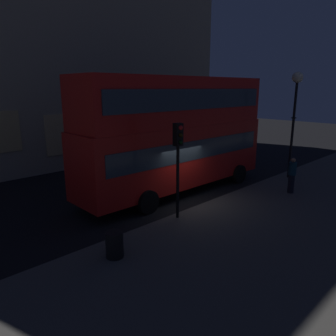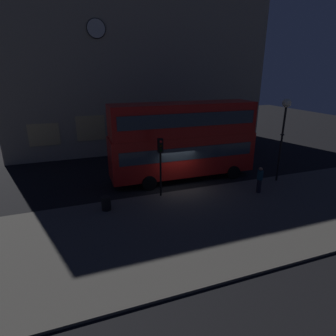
% 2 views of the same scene
% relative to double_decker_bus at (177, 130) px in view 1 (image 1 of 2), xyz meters
% --- Properties ---
extents(ground_plane, '(80.00, 80.00, 0.00)m').
position_rel_double_decker_bus_xyz_m(ground_plane, '(-0.91, -1.30, -3.13)').
color(ground_plane, black).
extents(sidewalk_slab, '(44.00, 8.56, 0.12)m').
position_rel_double_decker_bus_xyz_m(sidewalk_slab, '(-0.91, -6.51, -3.07)').
color(sidewalk_slab, '#4C4944').
rests_on(sidewalk_slab, ground).
extents(building_plain_facade, '(16.55, 9.22, 17.75)m').
position_rel_double_decker_bus_xyz_m(building_plain_facade, '(4.19, 12.55, 5.74)').
color(building_plain_facade, tan).
rests_on(building_plain_facade, ground).
extents(double_decker_bus, '(10.79, 2.91, 5.63)m').
position_rel_double_decker_bus_xyz_m(double_decker_bus, '(0.00, 0.00, 0.00)').
color(double_decker_bus, red).
rests_on(double_decker_bus, ground).
extents(traffic_light_near_kerb, '(0.34, 0.37, 3.74)m').
position_rel_double_decker_bus_xyz_m(traffic_light_near_kerb, '(-2.58, -2.58, -0.32)').
color(traffic_light_near_kerb, black).
rests_on(traffic_light_near_kerb, sidewalk_slab).
extents(street_lamp, '(0.59, 0.59, 5.85)m').
position_rel_double_decker_bus_xyz_m(street_lamp, '(6.23, -2.92, 1.55)').
color(street_lamp, black).
rests_on(street_lamp, sidewalk_slab).
extents(pedestrian, '(0.37, 0.37, 1.74)m').
position_rel_double_decker_bus_xyz_m(pedestrian, '(3.63, -4.27, -2.12)').
color(pedestrian, black).
rests_on(pedestrian, sidewalk_slab).
extents(litter_bin, '(0.54, 0.54, 0.81)m').
position_rel_double_decker_bus_xyz_m(litter_bin, '(-6.14, -3.36, -2.61)').
color(litter_bin, black).
rests_on(litter_bin, sidewalk_slab).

